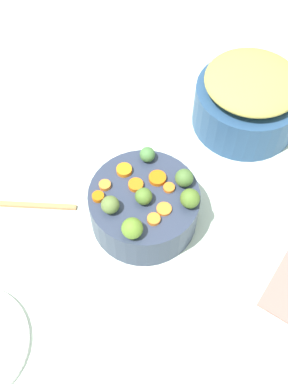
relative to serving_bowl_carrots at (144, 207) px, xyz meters
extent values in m
cube|color=silver|center=(-0.03, 0.01, -0.06)|extent=(2.40, 2.40, 0.02)
cylinder|color=#2F3952|center=(0.00, 0.00, 0.00)|extent=(0.23, 0.23, 0.10)
cylinder|color=navy|center=(0.07, -0.38, 0.01)|extent=(0.26, 0.26, 0.11)
ellipsoid|color=tan|center=(0.07, -0.38, 0.09)|extent=(0.23, 0.23, 0.05)
cylinder|color=orange|center=(0.05, 0.08, 0.05)|extent=(0.03, 0.03, 0.01)
cylinder|color=orange|center=(0.01, -0.05, 0.05)|extent=(0.05, 0.05, 0.01)
cylinder|color=orange|center=(-0.06, 0.02, 0.05)|extent=(0.03, 0.03, 0.01)
cylinder|color=orange|center=(-0.02, -0.05, 0.05)|extent=(0.03, 0.03, 0.01)
cylinder|color=orange|center=(0.07, 0.00, 0.05)|extent=(0.04, 0.04, 0.01)
cylinder|color=orange|center=(-0.05, -0.01, 0.05)|extent=(0.04, 0.04, 0.01)
cylinder|color=orange|center=(0.07, 0.05, 0.05)|extent=(0.03, 0.03, 0.01)
cylinder|color=orange|center=(0.03, 0.00, 0.05)|extent=(0.04, 0.04, 0.01)
sphere|color=#5E773A|center=(0.01, 0.08, 0.07)|extent=(0.04, 0.04, 0.04)
sphere|color=olive|center=(-0.06, 0.07, 0.07)|extent=(0.04, 0.04, 0.04)
sphere|color=#497E41|center=(0.07, -0.06, 0.07)|extent=(0.03, 0.03, 0.03)
sphere|color=#4C7336|center=(-0.02, -0.08, 0.07)|extent=(0.04, 0.04, 0.04)
sphere|color=#537A2D|center=(-0.01, 0.01, 0.07)|extent=(0.04, 0.04, 0.04)
sphere|color=#53762A|center=(-0.07, -0.06, 0.07)|extent=(0.04, 0.04, 0.04)
cube|color=tan|center=(0.19, 0.19, -0.05)|extent=(0.15, 0.17, 0.01)
camera|label=1|loc=(-0.41, 0.32, 0.86)|focal=43.55mm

